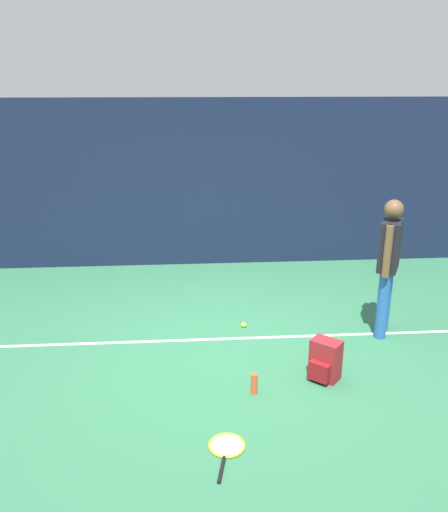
{
  "coord_description": "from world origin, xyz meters",
  "views": [
    {
      "loc": [
        -0.43,
        -5.52,
        3.02
      ],
      "look_at": [
        0.0,
        0.4,
        1.0
      ],
      "focal_mm": 36.75,
      "sensor_mm": 36.0,
      "label": 1
    }
  ],
  "objects_px": {
    "tennis_player": "(388,260)",
    "tennis_racket": "(226,447)",
    "tennis_ball_near_player": "(244,325)",
    "backpack": "(325,361)",
    "water_bottle": "(254,384)"
  },
  "relations": [
    {
      "from": "tennis_player",
      "to": "tennis_racket",
      "type": "distance_m",
      "value": 3.06
    },
    {
      "from": "tennis_player",
      "to": "tennis_racket",
      "type": "height_order",
      "value": "tennis_player"
    },
    {
      "from": "tennis_player",
      "to": "tennis_ball_near_player",
      "type": "distance_m",
      "value": 1.95
    },
    {
      "from": "backpack",
      "to": "tennis_player",
      "type": "bearing_deg",
      "value": 85.97
    },
    {
      "from": "tennis_player",
      "to": "tennis_racket",
      "type": "relative_size",
      "value": 2.67
    },
    {
      "from": "tennis_racket",
      "to": "water_bottle",
      "type": "height_order",
      "value": "water_bottle"
    },
    {
      "from": "backpack",
      "to": "water_bottle",
      "type": "distance_m",
      "value": 0.81
    },
    {
      "from": "tennis_ball_near_player",
      "to": "water_bottle",
      "type": "relative_size",
      "value": 0.3
    },
    {
      "from": "tennis_player",
      "to": "tennis_ball_near_player",
      "type": "bearing_deg",
      "value": -71.74
    },
    {
      "from": "tennis_racket",
      "to": "tennis_player",
      "type": "bearing_deg",
      "value": -33.6
    },
    {
      "from": "tennis_racket",
      "to": "tennis_ball_near_player",
      "type": "distance_m",
      "value": 2.33
    },
    {
      "from": "tennis_player",
      "to": "backpack",
      "type": "bearing_deg",
      "value": -17.42
    },
    {
      "from": "backpack",
      "to": "tennis_ball_near_player",
      "type": "xyz_separation_m",
      "value": [
        -0.72,
        1.26,
        -0.18
      ]
    },
    {
      "from": "tennis_player",
      "to": "tennis_ball_near_player",
      "type": "xyz_separation_m",
      "value": [
        -1.69,
        0.28,
        -0.93
      ]
    },
    {
      "from": "tennis_racket",
      "to": "backpack",
      "type": "relative_size",
      "value": 1.45
    }
  ]
}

